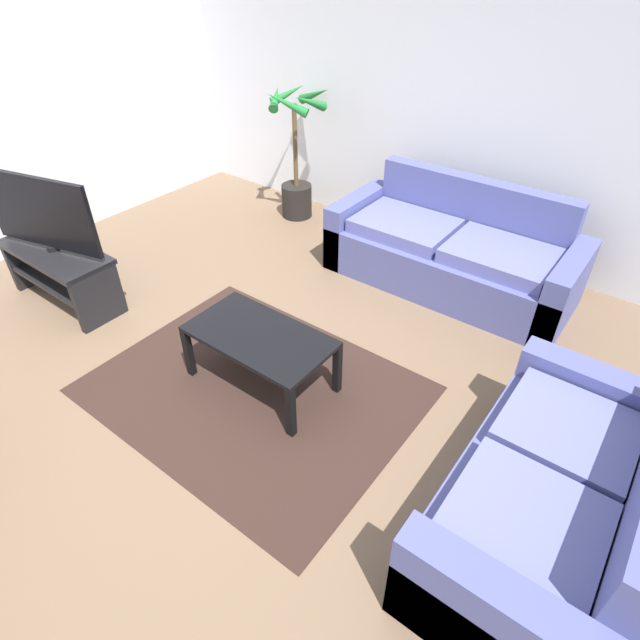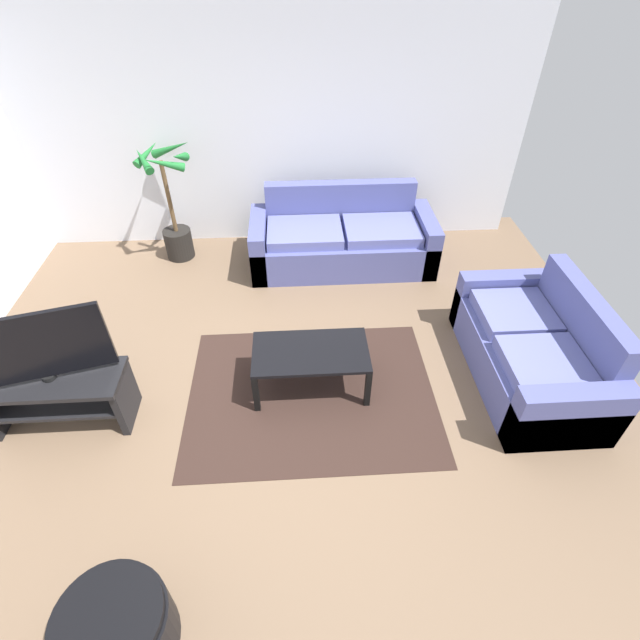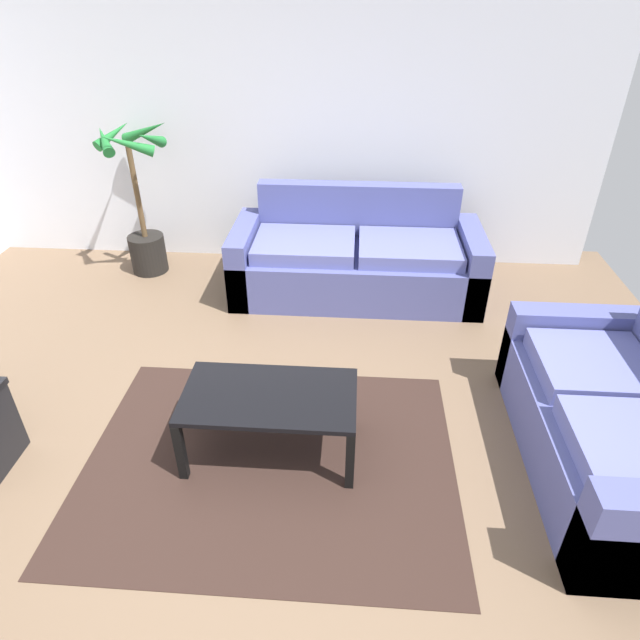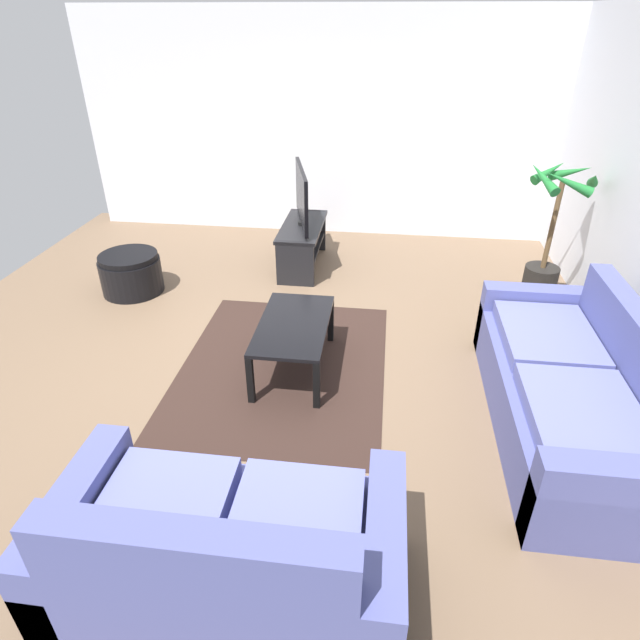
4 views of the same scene
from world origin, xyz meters
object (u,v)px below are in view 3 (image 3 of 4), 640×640
object	(u,v)px
couch_main	(356,261)
coffee_table	(270,402)
potted_palm	(142,216)
couch_loveseat	(620,428)

from	to	relation	value
couch_main	coffee_table	bearing A→B (deg)	-103.16
couch_main	potted_palm	bearing A→B (deg)	172.38
coffee_table	potted_palm	bearing A→B (deg)	123.82
couch_loveseat	potted_palm	size ratio (longest dim) A/B	1.18
potted_palm	couch_loveseat	bearing A→B (deg)	-32.81
couch_loveseat	coffee_table	world-z (taller)	couch_loveseat
couch_loveseat	coffee_table	bearing A→B (deg)	-179.58
couch_main	couch_loveseat	distance (m)	2.53
couch_loveseat	potted_palm	xyz separation A→B (m)	(-3.54, 2.28, 0.26)
potted_palm	couch_main	bearing A→B (deg)	-7.62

